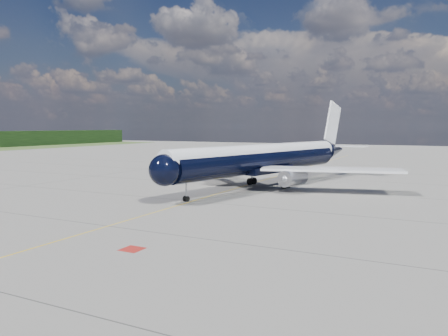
{
  "coord_description": "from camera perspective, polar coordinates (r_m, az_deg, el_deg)",
  "views": [
    {
      "loc": [
        27.2,
        -35.16,
        9.08
      ],
      "look_at": [
        3.12,
        12.34,
        4.0
      ],
      "focal_mm": 35.0,
      "sensor_mm": 36.0,
      "label": 1
    }
  ],
  "objects": [
    {
      "name": "taxiway_centerline",
      "position": [
        66.64,
        2.53,
        -2.38
      ],
      "size": [
        0.16,
        160.0,
        0.01
      ],
      "primitive_type": "cube",
      "color": "#E6B70C",
      "rests_on": "ground"
    },
    {
      "name": "ground",
      "position": [
        71.19,
        4.19,
        -1.89
      ],
      "size": [
        320.0,
        320.0,
        0.0
      ],
      "primitive_type": "plane",
      "color": "gray",
      "rests_on": "ground"
    },
    {
      "name": "red_marking",
      "position": [
        33.64,
        -11.89,
        -10.33
      ],
      "size": [
        1.6,
        1.6,
        0.01
      ],
      "primitive_type": "cube",
      "color": "maroon",
      "rests_on": "ground"
    },
    {
      "name": "main_airliner",
      "position": [
        66.17,
        5.79,
        1.28
      ],
      "size": [
        38.36,
        47.4,
        13.85
      ],
      "rotation": [
        0.0,
        0.0,
        -0.23
      ],
      "color": "black",
      "rests_on": "ground"
    }
  ]
}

